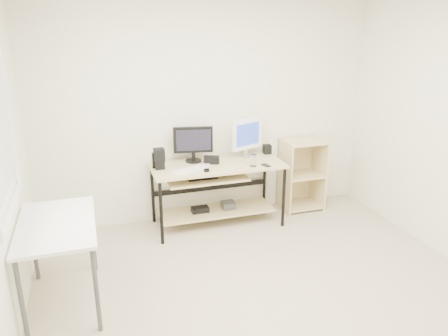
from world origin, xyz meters
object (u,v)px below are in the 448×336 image
Objects in this scene: desk at (215,181)px; shelf_unit at (300,174)px; white_imac at (247,135)px; side_table at (57,232)px; black_monitor at (193,142)px; audio_controller at (156,160)px.

desk is 1.19m from shelf_unit.
white_imac reaches higher than desk.
side_table is at bearing -147.35° from desk.
black_monitor is 0.65m from white_imac.
desk is 0.67m from white_imac.
black_monitor reaches higher than desk.
white_imac is at bearing 9.58° from black_monitor.
shelf_unit is at bearing -20.28° from white_imac.
black_monitor is 2.61× the size of audio_controller.
white_imac is at bearing 29.96° from side_table.
side_table is 2.44m from white_imac.
white_imac reaches higher than shelf_unit.
white_imac is at bearing 18.47° from desk.
audio_controller is at bearing -158.88° from black_monitor.
white_imac reaches higher than audio_controller.
shelf_unit reaches higher than desk.
audio_controller reaches higher than desk.
shelf_unit is at bearing 10.70° from black_monitor.
audio_controller is (-0.66, 0.08, 0.30)m from desk.
shelf_unit is at bearing 7.77° from desk.
desk is at bearing -172.23° from shelf_unit.
black_monitor reaches higher than side_table.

